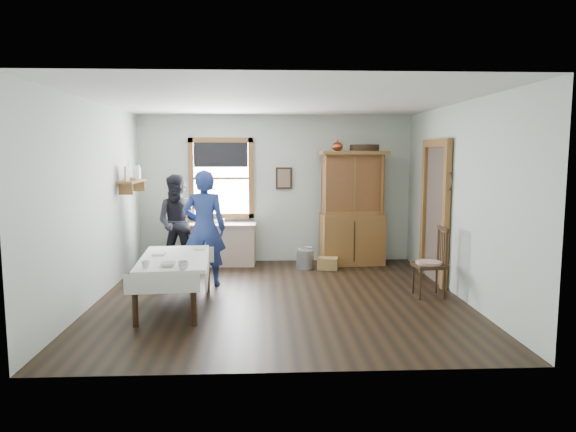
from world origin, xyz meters
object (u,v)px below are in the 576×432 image
Objects in this scene: woman_blue at (205,232)px; figure_dark at (179,226)px; dining_table at (175,282)px; work_counter at (220,244)px; pail at (305,259)px; china_hutch at (352,208)px; spindle_chair at (429,262)px; wicker_basket at (328,263)px.

woman_blue is 1.07× the size of figure_dark.
work_counter is at bearing 82.27° from dining_table.
pail is at bearing -12.25° from work_counter.
dining_table is (-0.35, -2.61, -0.04)m from work_counter.
china_hutch is 2.07× the size of spindle_chair.
work_counter is at bearing 166.30° from wicker_basket.
wicker_basket is (-1.20, 1.78, -0.39)m from spindle_chair.
work_counter is 0.78× the size of dining_table.
spindle_chair is 0.65× the size of figure_dark.
dining_table is 1.03× the size of woman_blue.
pail is at bearing 49.85° from dining_table.
wicker_basket is 2.64m from figure_dark.
pail is 0.40m from wicker_basket.
work_counter is 0.86× the size of figure_dark.
wicker_basket is at bearing -153.53° from woman_blue.
spindle_chair is (3.11, -2.25, 0.12)m from work_counter.
dining_table is at bearing -141.76° from china_hutch.
figure_dark is at bearing -145.86° from work_counter.
figure_dark reaches higher than pail.
dining_table is 1.27m from woman_blue.
spindle_chair is 4.19m from figure_dark.
china_hutch is 3.07m from figure_dark.
spindle_chair is 0.61× the size of woman_blue.
work_counter is at bearing 35.30° from figure_dark.
woman_blue is (-2.00, -0.99, 0.71)m from wicker_basket.
china_hutch reaches higher than pail.
work_counter is 3.80× the size of wicker_basket.
china_hutch reaches higher than wicker_basket.
china_hutch is 2.37m from spindle_chair.
pail is 2.04m from woman_blue.
wicker_basket is at bearing 1.97° from figure_dark.
pail is (1.52, -0.39, -0.21)m from work_counter.
pail is at bearing 128.24° from spindle_chair.
spindle_chair is at bearing -33.64° from work_counter.
spindle_chair is (3.46, 0.36, 0.16)m from dining_table.
dining_table is 3.49m from spindle_chair.
figure_dark reaches higher than spindle_chair.
dining_table is at bearing -136.48° from wicker_basket.
work_counter is 1.53m from woman_blue.
pail is at bearing -146.45° from woman_blue.
pail is 0.94× the size of wicker_basket.
wicker_basket is 0.21× the size of woman_blue.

